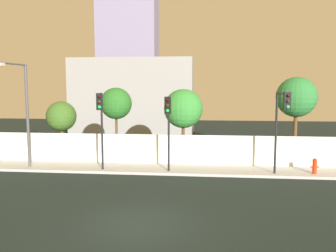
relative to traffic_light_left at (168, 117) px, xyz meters
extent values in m
plane|color=black|center=(-0.39, -7.04, -3.24)|extent=(80.00, 80.00, 0.00)
cube|color=#B4B4B4|center=(-0.39, 1.16, -3.17)|extent=(36.00, 2.40, 0.15)
cube|color=white|center=(-0.39, 2.45, -2.19)|extent=(36.00, 0.18, 1.80)
cylinder|color=black|center=(-0.02, 0.51, -0.98)|extent=(0.12, 0.12, 4.22)
cylinder|color=black|center=(0.00, 0.07, 1.03)|extent=(0.11, 0.88, 0.08)
cube|color=black|center=(0.01, -0.37, 0.68)|extent=(0.35, 0.21, 0.90)
sphere|color=black|center=(0.02, -0.49, 0.95)|extent=(0.18, 0.18, 0.18)
sphere|color=#33260A|center=(0.02, -0.49, 0.67)|extent=(0.18, 0.18, 0.18)
sphere|color=#19F24C|center=(0.02, -0.49, 0.39)|extent=(0.18, 0.18, 0.18)
cylinder|color=black|center=(-3.86, 0.51, -0.88)|extent=(0.12, 0.12, 4.41)
cylinder|color=black|center=(-3.74, -0.08, 1.22)|extent=(0.32, 1.19, 0.08)
cube|color=black|center=(-3.62, -0.66, 0.87)|extent=(0.37, 0.27, 0.90)
sphere|color=black|center=(-3.59, -0.78, 1.14)|extent=(0.18, 0.18, 0.18)
sphere|color=#33260A|center=(-3.59, -0.78, 0.86)|extent=(0.18, 0.18, 0.18)
sphere|color=#19F24C|center=(-3.59, -0.78, 0.58)|extent=(0.18, 0.18, 0.18)
cylinder|color=black|center=(5.85, 0.51, -0.84)|extent=(0.12, 0.12, 4.49)
cylinder|color=black|center=(5.95, -0.21, 1.30)|extent=(0.28, 1.45, 0.08)
cube|color=black|center=(6.05, -0.93, 0.95)|extent=(0.36, 0.24, 0.90)
sphere|color=black|center=(6.07, -1.05, 1.22)|extent=(0.18, 0.18, 0.18)
sphere|color=#33260A|center=(6.07, -1.05, 0.94)|extent=(0.18, 0.18, 0.18)
sphere|color=#19F24C|center=(6.07, -1.05, 0.66)|extent=(0.18, 0.18, 0.18)
cylinder|color=#4C4C51|center=(-8.41, 0.71, -0.06)|extent=(0.16, 0.16, 6.06)
cylinder|color=#4C4C51|center=(-8.58, -0.33, 2.92)|extent=(0.44, 2.09, 0.10)
cylinder|color=red|center=(8.01, 0.64, -2.74)|extent=(0.24, 0.24, 0.69)
sphere|color=red|center=(8.01, 0.64, -2.36)|extent=(0.26, 0.26, 0.26)
cylinder|color=red|center=(7.84, 0.64, -2.71)|extent=(0.10, 0.09, 0.09)
cylinder|color=red|center=(8.18, 0.64, -2.71)|extent=(0.10, 0.09, 0.09)
cylinder|color=brown|center=(-7.46, 3.36, -2.03)|extent=(0.23, 0.23, 2.42)
sphere|color=#3A6422|center=(-7.46, 3.36, -0.27)|extent=(1.98, 1.98, 1.98)
cylinder|color=brown|center=(-3.74, 3.36, -1.61)|extent=(0.16, 0.16, 3.27)
sphere|color=#286C26|center=(-3.74, 3.36, 0.59)|extent=(2.05, 2.05, 2.05)
cylinder|color=brown|center=(0.63, 3.36, -1.82)|extent=(0.21, 0.21, 2.84)
sphere|color=#348936|center=(0.63, 3.36, 0.28)|extent=(2.49, 2.49, 2.49)
cylinder|color=brown|center=(7.60, 3.36, -1.44)|extent=(0.23, 0.23, 3.59)
sphere|color=#2C7838|center=(7.60, 3.36, 1.03)|extent=(2.47, 2.47, 2.47)
cube|color=#959595|center=(-5.15, 16.45, 0.60)|extent=(11.97, 6.00, 7.68)
cube|color=gray|center=(-8.31, 28.45, 10.85)|extent=(7.79, 5.00, 28.18)
camera|label=1|loc=(1.92, -18.82, 1.63)|focal=37.31mm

